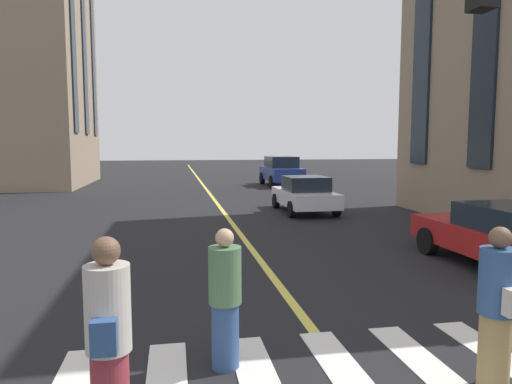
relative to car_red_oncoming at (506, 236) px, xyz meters
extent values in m
cube|color=#D8C64C|center=(12.92, 4.90, -0.70)|extent=(80.00, 0.16, 0.01)
cube|color=silver|center=(-3.67, 2.90, -0.70)|extent=(2.40, 0.45, 0.01)
cube|color=silver|center=(-3.67, 3.90, -0.70)|extent=(2.40, 0.45, 0.01)
cube|color=silver|center=(-3.67, 4.90, -0.70)|extent=(2.40, 0.45, 0.01)
cube|color=silver|center=(-3.67, 5.90, -0.70)|extent=(2.40, 0.45, 0.01)
cube|color=#B21E1E|center=(0.05, 0.00, -0.11)|extent=(4.40, 1.80, 0.55)
cylinder|color=black|center=(1.50, 0.86, -0.38)|extent=(0.64, 0.22, 0.64)
cylinder|color=black|center=(1.50, -0.86, -0.38)|extent=(0.64, 0.22, 0.64)
cube|color=silver|center=(8.73, 1.81, -0.13)|extent=(3.90, 1.75, 0.55)
cube|color=#19232D|center=(8.53, 1.81, 0.42)|extent=(1.64, 1.54, 0.55)
cylinder|color=black|center=(10.01, 2.65, -0.40)|extent=(0.60, 0.21, 0.60)
cylinder|color=black|center=(10.01, 0.97, -0.40)|extent=(0.60, 0.21, 0.60)
cylinder|color=black|center=(7.44, 2.65, -0.40)|extent=(0.60, 0.21, 0.60)
cylinder|color=black|center=(7.44, 0.97, -0.40)|extent=(0.60, 0.21, 0.60)
cube|color=navy|center=(20.24, 0.00, 0.08)|extent=(4.70, 1.95, 0.80)
cube|color=#19232D|center=(20.24, 0.00, 0.83)|extent=(2.59, 1.72, 0.70)
cylinder|color=black|center=(21.79, 0.94, -0.32)|extent=(0.76, 0.27, 0.76)
cylinder|color=black|center=(21.79, -0.94, -0.32)|extent=(0.76, 0.27, 0.76)
cylinder|color=black|center=(18.69, 0.94, -0.32)|extent=(0.76, 0.27, 0.76)
cylinder|color=black|center=(18.69, -0.94, -0.32)|extent=(0.76, 0.27, 0.76)
cylinder|color=#2D4C7F|center=(-3.21, 6.23, -0.32)|extent=(0.32, 0.32, 0.77)
cylinder|color=#4C724C|center=(-3.21, 6.23, 0.40)|extent=(0.38, 0.38, 0.66)
sphere|color=tan|center=(-3.21, 6.23, 0.83)|extent=(0.21, 0.21, 0.21)
cylinder|color=#997F4C|center=(-4.18, 3.48, -0.29)|extent=(0.32, 0.32, 0.82)
cylinder|color=#2D4C7F|center=(-4.18, 3.48, 0.47)|extent=(0.38, 0.38, 0.70)
sphere|color=brown|center=(-4.18, 3.48, 0.93)|extent=(0.23, 0.23, 0.23)
cylinder|color=beige|center=(-4.45, 7.35, 0.53)|extent=(0.38, 0.38, 0.74)
sphere|color=brown|center=(-4.45, 7.35, 1.02)|extent=(0.24, 0.24, 0.24)
cube|color=#2D4C7F|center=(-4.70, 7.35, 0.38)|extent=(0.12, 0.20, 0.28)
cube|color=#19232D|center=(27.04, 12.35, 11.65)|extent=(1.10, 0.10, 18.06)
cube|color=#19232D|center=(8.04, -2.55, 6.26)|extent=(1.10, 0.10, 10.17)
camera|label=1|loc=(-8.30, 6.78, 1.88)|focal=32.13mm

